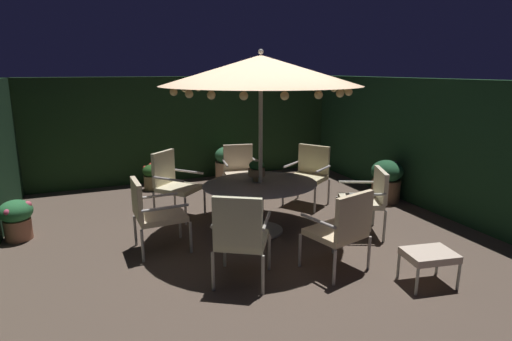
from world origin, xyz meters
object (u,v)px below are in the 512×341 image
centerpiece_planter (257,169)px  potted_plant_back_right (17,218)px  potted_plant_front_corner (227,164)px  patio_umbrella (261,71)px  patio_chair_east (240,169)px  patio_chair_west (343,226)px  patio_chair_northeast (309,171)px  potted_plant_back_left (152,176)px  patio_chair_south (153,211)px  patio_dining_table (260,192)px  patio_chair_north (368,196)px  potted_plant_left_near (386,180)px  patio_chair_southeast (173,181)px  ottoman_footrest (429,256)px  patio_chair_southwest (240,234)px

centerpiece_planter → potted_plant_back_right: (-3.20, 0.87, -0.59)m
potted_plant_front_corner → patio_umbrella: bearing=-98.4°
patio_chair_east → patio_chair_west: 2.97m
patio_chair_northeast → potted_plant_back_left: patio_chair_northeast is taller
patio_chair_south → potted_plant_front_corner: 3.47m
patio_dining_table → patio_chair_north: size_ratio=1.77×
patio_chair_east → potted_plant_back_right: 3.49m
centerpiece_planter → potted_plant_front_corner: size_ratio=0.44×
potted_plant_left_near → potted_plant_back_right: potted_plant_left_near is taller
patio_chair_north → potted_plant_back_right: bearing=160.6°
patio_chair_north → potted_plant_left_near: (1.24, 1.09, -0.17)m
patio_chair_west → potted_plant_back_left: patio_chair_west is taller
patio_dining_table → patio_chair_east: patio_chair_east is taller
patio_chair_southeast → ottoman_footrest: patio_chair_southeast is taller
potted_plant_back_left → potted_plant_front_corner: bearing=1.1°
patio_chair_west → patio_chair_south: bearing=144.2°
patio_chair_south → patio_chair_west: 2.36m
patio_chair_west → potted_plant_left_near: size_ratio=1.32×
centerpiece_planter → patio_chair_northeast: (1.28, 0.72, -0.32)m
patio_umbrella → centerpiece_planter: 1.37m
patio_chair_east → centerpiece_planter: bearing=-99.9°
potted_plant_left_near → patio_chair_southwest: bearing=-152.5°
centerpiece_planter → patio_chair_west: (0.41, -1.58, -0.35)m
centerpiece_planter → patio_chair_southeast: (-1.02, 1.02, -0.32)m
patio_umbrella → patio_chair_north: 2.28m
patio_umbrella → centerpiece_planter: size_ratio=8.39×
patio_chair_east → potted_plant_back_right: bearing=-171.6°
patio_chair_north → potted_plant_left_near: size_ratio=1.27×
patio_chair_southwest → patio_chair_west: bearing=-7.6°
patio_chair_southwest → potted_plant_left_near: bearing=27.5°
patio_chair_south → potted_plant_back_left: patio_chair_south is taller
patio_chair_southeast → ottoman_footrest: 3.86m
patio_chair_south → ottoman_footrest: bearing=-37.0°
patio_chair_south → patio_chair_west: patio_chair_west is taller
centerpiece_planter → patio_chair_southeast: bearing=135.0°
patio_dining_table → potted_plant_left_near: potted_plant_left_near is taller
patio_chair_south → potted_plant_back_right: size_ratio=1.71×
centerpiece_planter → patio_chair_southeast: size_ratio=0.31×
patio_chair_north → potted_plant_back_left: bearing=126.6°
patio_umbrella → ottoman_footrest: bearing=-61.7°
patio_chair_south → patio_dining_table: bearing=3.3°
patio_chair_west → ottoman_footrest: (0.72, -0.60, -0.23)m
patio_dining_table → patio_umbrella: (-0.00, 0.00, 1.68)m
patio_chair_south → ottoman_footrest: (2.63, -1.98, -0.22)m
patio_chair_northeast → centerpiece_planter: bearing=-150.4°
patio_chair_southeast → patio_chair_west: bearing=-61.2°
potted_plant_left_near → potted_plant_front_corner: size_ratio=1.01×
patio_umbrella → patio_chair_southeast: patio_umbrella is taller
patio_chair_east → potted_plant_back_right: patio_chair_east is taller
patio_dining_table → patio_chair_northeast: patio_chair_northeast is taller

